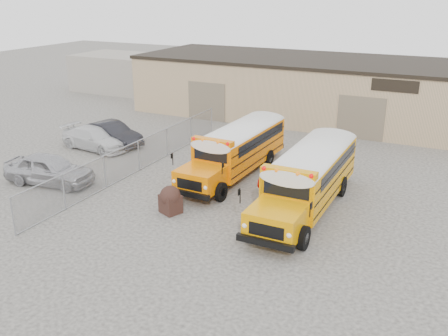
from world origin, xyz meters
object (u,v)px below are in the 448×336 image
at_px(tarp_bundle, 170,199).
at_px(car_silver, 49,169).
at_px(car_dark, 112,134).
at_px(car_white, 95,138).
at_px(school_bus_right, 341,141).
at_px(school_bus_left, 277,123).

relative_size(tarp_bundle, car_silver, 0.27).
bearing_deg(car_dark, car_white, 173.92).
height_order(school_bus_right, car_silver, school_bus_right).
xyz_separation_m(school_bus_right, tarp_bundle, (-5.54, -9.53, -1.00)).
relative_size(school_bus_right, car_silver, 2.04).
xyz_separation_m(school_bus_left, tarp_bundle, (-0.73, -11.95, -0.92)).
distance_m(car_white, car_dark, 1.28).
xyz_separation_m(tarp_bundle, car_white, (-9.64, 6.20, 0.03)).
relative_size(car_white, car_dark, 1.05).
distance_m(school_bus_left, car_white, 11.89).
bearing_deg(car_white, tarp_bundle, -116.46).
xyz_separation_m(school_bus_right, car_silver, (-13.29, -9.27, -0.85)).
xyz_separation_m(school_bus_left, car_silver, (-8.49, -11.70, -0.78)).
bearing_deg(car_white, school_bus_left, -54.68).
height_order(school_bus_left, car_dark, school_bus_left).
xyz_separation_m(car_silver, car_white, (-1.88, 5.94, -0.12)).
xyz_separation_m(school_bus_left, car_dark, (-9.96, -4.55, -0.84)).
height_order(school_bus_right, tarp_bundle, school_bus_right).
bearing_deg(school_bus_left, school_bus_right, -26.76).
xyz_separation_m(car_white, car_dark, (0.41, 1.21, 0.06)).
bearing_deg(tarp_bundle, school_bus_right, 59.82).
distance_m(school_bus_left, tarp_bundle, 12.01).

